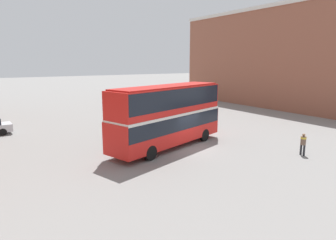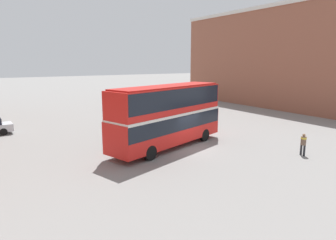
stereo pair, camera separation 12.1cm
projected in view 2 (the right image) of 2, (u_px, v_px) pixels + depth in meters
name	position (u px, v px, depth m)	size (l,w,h in m)	color
ground_plane	(193.00, 149.00, 22.91)	(240.00, 240.00, 0.00)	gray
building_row_right	(280.00, 58.00, 44.68)	(9.28, 32.88, 14.16)	#935642
double_decker_bus	(168.00, 112.00, 22.83)	(10.83, 5.50, 4.80)	red
pedestrian_foreground	(303.00, 142.00, 21.13)	(0.40, 0.40, 1.59)	#232328
parked_car_kerb_near	(181.00, 106.00, 39.75)	(4.11, 2.13, 1.61)	slate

